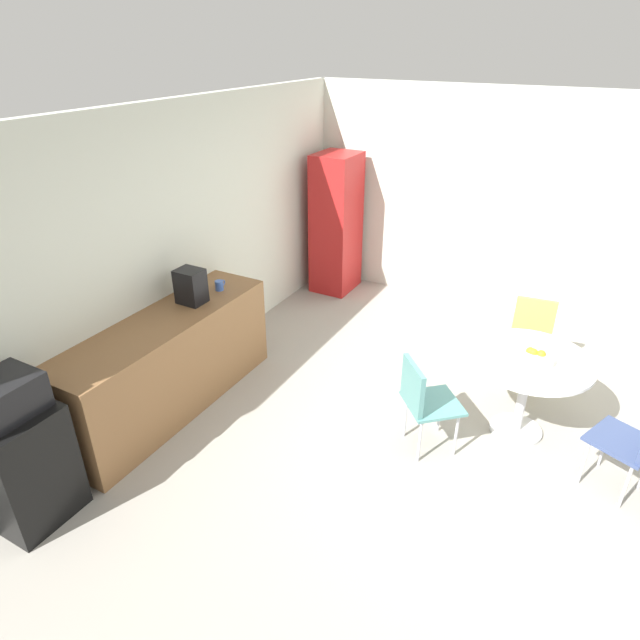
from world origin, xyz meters
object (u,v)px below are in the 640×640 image
(coffee_maker, at_px, (191,286))
(chair_yellow, at_px, (532,332))
(microwave, at_px, (0,399))
(fruit_bowl, at_px, (536,358))
(round_table, at_px, (527,374))
(chair_teal, at_px, (422,396))
(locker_cabinet, at_px, (336,224))
(mug_white, at_px, (219,285))
(mini_fridge, at_px, (22,465))
(chair_navy, at_px, (639,439))

(coffee_maker, bearing_deg, chair_yellow, -59.20)
(microwave, relative_size, fruit_bowl, 1.73)
(round_table, distance_m, chair_yellow, 0.92)
(chair_teal, xyz_separation_m, fruit_bowl, (0.56, -0.73, 0.27))
(microwave, distance_m, chair_yellow, 4.51)
(locker_cabinet, xyz_separation_m, mug_white, (-2.36, 0.05, 0.05))
(mini_fridge, xyz_separation_m, chair_teal, (1.99, -2.20, 0.08))
(fruit_bowl, distance_m, mug_white, 2.90)
(mini_fridge, height_order, mug_white, mug_white)
(coffee_maker, bearing_deg, microwave, 180.00)
(chair_yellow, distance_m, chair_teal, 1.64)
(round_table, bearing_deg, fruit_bowl, -142.27)
(microwave, xyz_separation_m, coffee_maker, (1.86, 0.00, 0.06))
(mini_fridge, bearing_deg, chair_teal, -47.87)
(mini_fridge, relative_size, locker_cabinet, 0.49)
(chair_teal, height_order, fruit_bowl, fruit_bowl)
(locker_cabinet, distance_m, mug_white, 2.36)
(coffee_maker, bearing_deg, mini_fridge, 180.00)
(chair_yellow, bearing_deg, coffee_maker, 120.80)
(round_table, height_order, mug_white, mug_white)
(chair_navy, xyz_separation_m, coffee_maker, (-0.38, 3.73, 0.54))
(locker_cabinet, distance_m, round_table, 3.42)
(chair_navy, distance_m, mug_white, 3.70)
(chair_yellow, xyz_separation_m, chair_teal, (-1.53, 0.58, 0.00))
(mini_fridge, distance_m, locker_cabinet, 4.58)
(locker_cabinet, xyz_separation_m, coffee_maker, (-2.70, 0.10, 0.16))
(fruit_bowl, bearing_deg, chair_teal, 127.86)
(mini_fridge, height_order, chair_navy, mini_fridge)
(mini_fridge, xyz_separation_m, coffee_maker, (1.86, 0.00, 0.62))
(chair_yellow, bearing_deg, fruit_bowl, -171.49)
(mini_fridge, relative_size, microwave, 1.82)
(locker_cabinet, relative_size, chair_teal, 2.16)
(microwave, relative_size, chair_navy, 0.58)
(round_table, bearing_deg, mug_white, 98.16)
(locker_cabinet, relative_size, chair_navy, 2.16)
(chair_navy, height_order, mug_white, mug_white)
(fruit_bowl, xyz_separation_m, coffee_maker, (-0.69, 2.92, 0.27))
(round_table, relative_size, chair_yellow, 1.21)
(microwave, distance_m, locker_cabinet, 4.56)
(chair_navy, xyz_separation_m, fruit_bowl, (0.31, 0.81, 0.27))
(microwave, height_order, coffee_maker, coffee_maker)
(chair_navy, relative_size, mug_white, 6.43)
(round_table, xyz_separation_m, coffee_maker, (-0.74, 2.88, 0.47))
(chair_navy, distance_m, coffee_maker, 3.79)
(mini_fridge, relative_size, chair_navy, 1.05)
(round_table, bearing_deg, locker_cabinet, 54.90)
(mug_white, bearing_deg, coffee_maker, 171.23)
(chair_teal, distance_m, coffee_maker, 2.27)
(mini_fridge, bearing_deg, locker_cabinet, -1.26)
(round_table, height_order, chair_teal, chair_teal)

